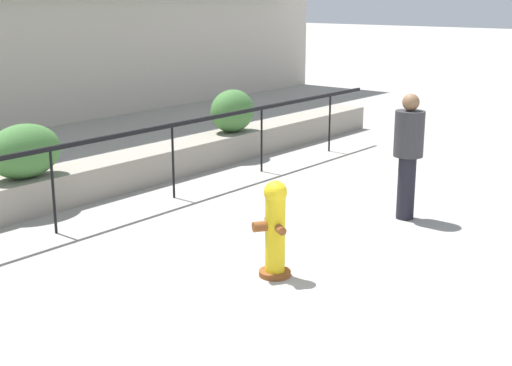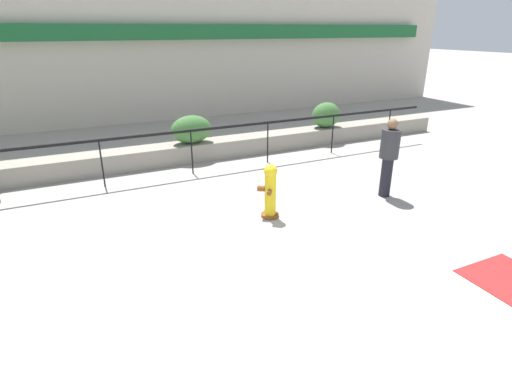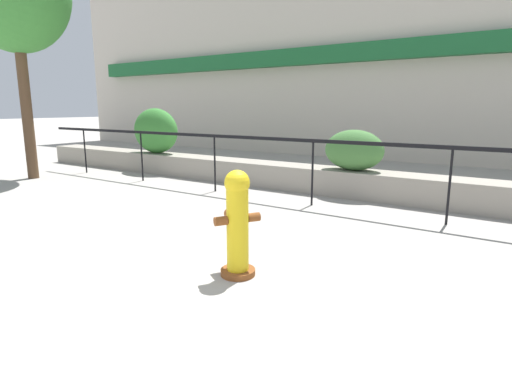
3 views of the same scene
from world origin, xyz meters
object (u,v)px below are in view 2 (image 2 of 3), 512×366
object	(u,v)px
hedge_bush_1	(191,129)
pedestrian	(389,153)
hedge_bush_2	(326,115)
fire_hydrant	(270,191)

from	to	relation	value
hedge_bush_1	pedestrian	world-z (taller)	pedestrian
hedge_bush_1	pedestrian	bearing A→B (deg)	-54.43
hedge_bush_1	hedge_bush_2	size ratio (longest dim) A/B	1.18
hedge_bush_2	fire_hydrant	world-z (taller)	hedge_bush_2
fire_hydrant	hedge_bush_1	bearing A→B (deg)	94.11
fire_hydrant	pedestrian	bearing A→B (deg)	-2.74
hedge_bush_1	hedge_bush_2	distance (m)	4.46
hedge_bush_1	hedge_bush_2	world-z (taller)	hedge_bush_2
fire_hydrant	hedge_bush_2	bearing A→B (deg)	45.19
hedge_bush_1	pedestrian	distance (m)	5.31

